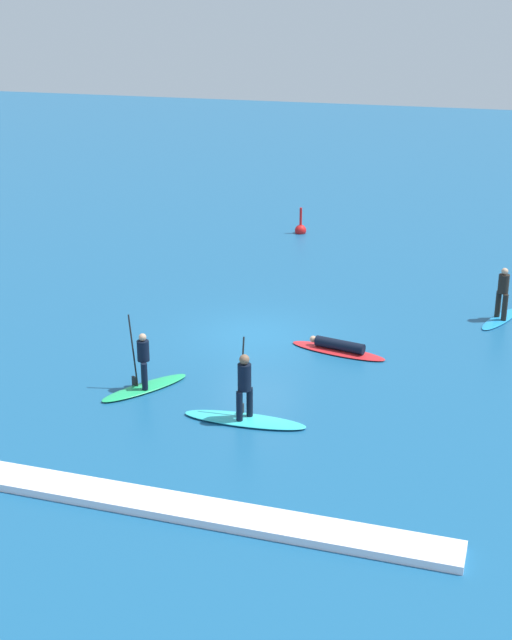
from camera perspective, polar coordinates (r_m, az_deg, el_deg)
ground_plane at (r=28.09m, az=0.00°, el=-0.96°), size 120.00×120.00×0.00m
surfer_on_red_board at (r=26.83m, az=5.27°, el=-1.78°), size 3.09×1.32×0.40m
surfer_on_green_board at (r=24.37m, az=-7.16°, el=-3.56°), size 1.97×2.64×2.09m
surfer_on_blue_board at (r=30.23m, az=15.41°, el=1.05°), size 1.41×2.58×1.79m
surfer_on_teal_board at (r=22.42m, az=-0.74°, el=-5.56°), size 3.20×0.93×2.11m
marker_buoy at (r=39.98m, az=2.86°, el=5.80°), size 0.51×0.51×1.28m
wave_crest at (r=19.60m, az=-9.10°, el=-11.03°), size 14.72×0.90×0.18m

